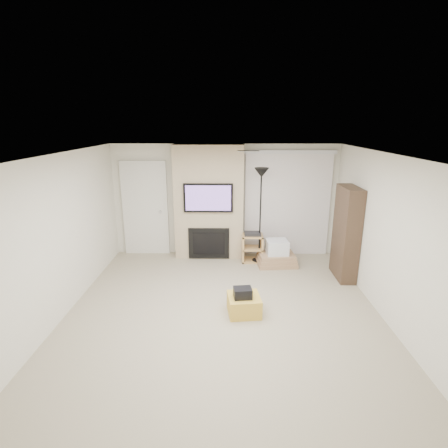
{
  "coord_description": "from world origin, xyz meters",
  "views": [
    {
      "loc": [
        0.08,
        -4.94,
        2.95
      ],
      "look_at": [
        0.0,
        1.2,
        1.15
      ],
      "focal_mm": 28.0,
      "sensor_mm": 36.0,
      "label": 1
    }
  ],
  "objects_px": {
    "av_stand": "(252,246)",
    "bookshelf": "(346,233)",
    "box_stack": "(277,255)",
    "ottoman": "(244,305)",
    "floor_lamp": "(261,189)"
  },
  "relations": [
    {
      "from": "av_stand",
      "to": "bookshelf",
      "type": "relative_size",
      "value": 0.37
    },
    {
      "from": "bookshelf",
      "to": "av_stand",
      "type": "bearing_deg",
      "value": 155.53
    },
    {
      "from": "floor_lamp",
      "to": "box_stack",
      "type": "relative_size",
      "value": 2.38
    },
    {
      "from": "ottoman",
      "to": "box_stack",
      "type": "height_order",
      "value": "box_stack"
    },
    {
      "from": "floor_lamp",
      "to": "bookshelf",
      "type": "xyz_separation_m",
      "value": [
        1.59,
        -0.76,
        -0.71
      ]
    },
    {
      "from": "box_stack",
      "to": "ottoman",
      "type": "bearing_deg",
      "value": -111.22
    },
    {
      "from": "floor_lamp",
      "to": "box_stack",
      "type": "height_order",
      "value": "floor_lamp"
    },
    {
      "from": "av_stand",
      "to": "box_stack",
      "type": "relative_size",
      "value": 0.77
    },
    {
      "from": "ottoman",
      "to": "floor_lamp",
      "type": "xyz_separation_m",
      "value": [
        0.42,
        2.16,
        1.46
      ]
    },
    {
      "from": "floor_lamp",
      "to": "av_stand",
      "type": "xyz_separation_m",
      "value": [
        -0.15,
        0.03,
        -1.27
      ]
    },
    {
      "from": "ottoman",
      "to": "box_stack",
      "type": "distance_m",
      "value": 2.16
    },
    {
      "from": "ottoman",
      "to": "floor_lamp",
      "type": "height_order",
      "value": "floor_lamp"
    },
    {
      "from": "floor_lamp",
      "to": "ottoman",
      "type": "bearing_deg",
      "value": -100.99
    },
    {
      "from": "bookshelf",
      "to": "ottoman",
      "type": "bearing_deg",
      "value": -144.9
    },
    {
      "from": "av_stand",
      "to": "ottoman",
      "type": "bearing_deg",
      "value": -97.02
    }
  ]
}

